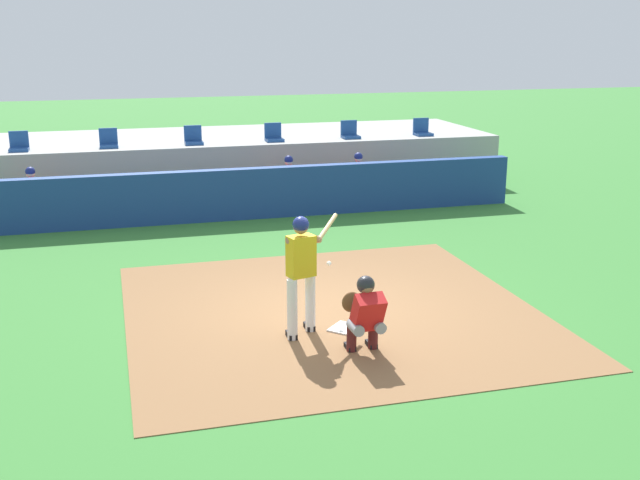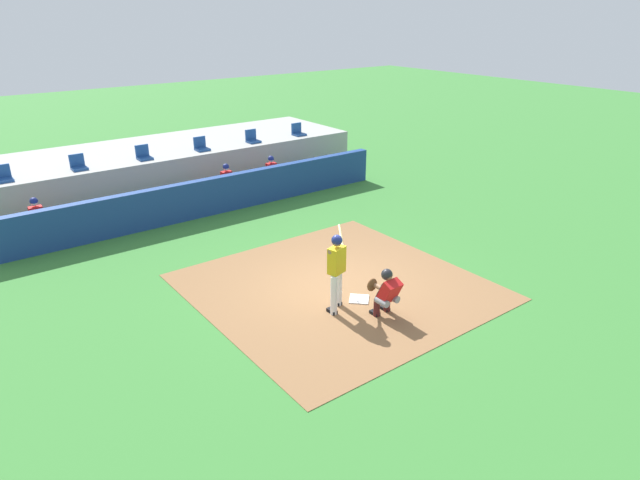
# 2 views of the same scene
# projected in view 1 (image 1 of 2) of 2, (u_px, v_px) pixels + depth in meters

# --- Properties ---
(ground_plane) EXTENTS (80.00, 80.00, 0.00)m
(ground_plane) POSITION_uv_depth(u_px,v_px,m) (332.00, 312.00, 12.25)
(ground_plane) COLOR #387A33
(dirt_infield) EXTENTS (6.40, 6.40, 0.01)m
(dirt_infield) POSITION_uv_depth(u_px,v_px,m) (332.00, 311.00, 12.25)
(dirt_infield) COLOR olive
(dirt_infield) RESTS_ON ground
(home_plate) EXTENTS (0.62, 0.62, 0.02)m
(home_plate) POSITION_uv_depth(u_px,v_px,m) (347.00, 328.00, 11.50)
(home_plate) COLOR white
(home_plate) RESTS_ON dirt_infield
(batter_at_plate) EXTENTS (1.05, 1.11, 1.80)m
(batter_at_plate) POSITION_uv_depth(u_px,v_px,m) (302.00, 268.00, 11.06)
(batter_at_plate) COLOR silver
(batter_at_plate) RESTS_ON ground
(catcher_crouched) EXTENTS (0.49, 1.91, 1.13)m
(catcher_crouched) POSITION_uv_depth(u_px,v_px,m) (365.00, 312.00, 10.54)
(catcher_crouched) COLOR gray
(catcher_crouched) RESTS_ON ground
(dugout_wall) EXTENTS (13.00, 0.30, 1.20)m
(dugout_wall) POSITION_uv_depth(u_px,v_px,m) (255.00, 193.00, 18.13)
(dugout_wall) COLOR navy
(dugout_wall) RESTS_ON ground
(dugout_bench) EXTENTS (11.80, 0.44, 0.45)m
(dugout_bench) POSITION_uv_depth(u_px,v_px,m) (248.00, 200.00, 19.16)
(dugout_bench) COLOR olive
(dugout_bench) RESTS_ON ground
(dugout_player_0) EXTENTS (0.49, 0.70, 1.30)m
(dugout_player_0) POSITION_uv_depth(u_px,v_px,m) (32.00, 195.00, 17.61)
(dugout_player_0) COLOR #939399
(dugout_player_0) RESTS_ON ground
(dugout_player_1) EXTENTS (0.49, 0.70, 1.30)m
(dugout_player_1) POSITION_uv_depth(u_px,v_px,m) (290.00, 181.00, 19.16)
(dugout_player_1) COLOR #939399
(dugout_player_1) RESTS_ON ground
(dugout_player_2) EXTENTS (0.49, 0.70, 1.30)m
(dugout_player_2) POSITION_uv_depth(u_px,v_px,m) (360.00, 177.00, 19.63)
(dugout_player_2) COLOR #939399
(dugout_player_2) RESTS_ON ground
(stands_platform) EXTENTS (15.00, 4.40, 1.40)m
(stands_platform) POSITION_uv_depth(u_px,v_px,m) (227.00, 159.00, 22.19)
(stands_platform) COLOR #9E9E99
(stands_platform) RESTS_ON ground
(stadium_seat_0) EXTENTS (0.46, 0.46, 0.48)m
(stadium_seat_0) POSITION_uv_depth(u_px,v_px,m) (19.00, 145.00, 19.18)
(stadium_seat_0) COLOR #1E478C
(stadium_seat_0) RESTS_ON stands_platform
(stadium_seat_1) EXTENTS (0.46, 0.46, 0.48)m
(stadium_seat_1) POSITION_uv_depth(u_px,v_px,m) (109.00, 142.00, 19.73)
(stadium_seat_1) COLOR #1E478C
(stadium_seat_1) RESTS_ON stands_platform
(stadium_seat_2) EXTENTS (0.46, 0.46, 0.48)m
(stadium_seat_2) POSITION_uv_depth(u_px,v_px,m) (194.00, 139.00, 20.28)
(stadium_seat_2) COLOR #1E478C
(stadium_seat_2) RESTS_ON stands_platform
(stadium_seat_3) EXTENTS (0.46, 0.46, 0.48)m
(stadium_seat_3) POSITION_uv_depth(u_px,v_px,m) (274.00, 136.00, 20.83)
(stadium_seat_3) COLOR #1E478C
(stadium_seat_3) RESTS_ON stands_platform
(stadium_seat_4) EXTENTS (0.46, 0.46, 0.48)m
(stadium_seat_4) POSITION_uv_depth(u_px,v_px,m) (350.00, 133.00, 21.39)
(stadium_seat_4) COLOR #1E478C
(stadium_seat_4) RESTS_ON stands_platform
(stadium_seat_5) EXTENTS (0.46, 0.46, 0.48)m
(stadium_seat_5) POSITION_uv_depth(u_px,v_px,m) (422.00, 130.00, 21.94)
(stadium_seat_5) COLOR #1E478C
(stadium_seat_5) RESTS_ON stands_platform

